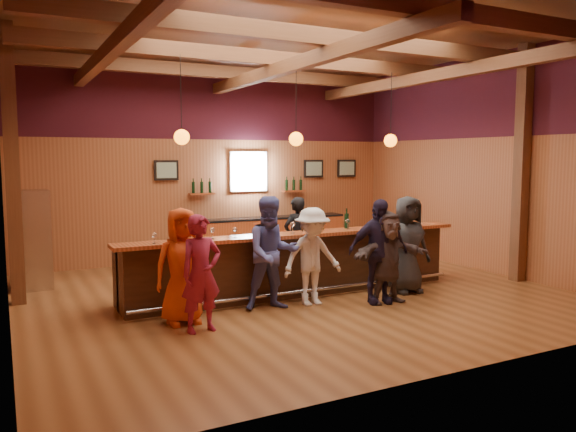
# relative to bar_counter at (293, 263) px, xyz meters

# --- Properties ---
(room) EXTENTS (9.04, 9.00, 4.52)m
(room) POSITION_rel_bar_counter_xyz_m (-0.02, -0.09, 2.69)
(room) COLOR brown
(room) RESTS_ON ground
(bar_counter) EXTENTS (6.30, 1.07, 1.11)m
(bar_counter) POSITION_rel_bar_counter_xyz_m (0.00, 0.00, 0.00)
(bar_counter) COLOR black
(bar_counter) RESTS_ON ground
(back_bar_cabinet) EXTENTS (4.00, 0.52, 0.95)m
(back_bar_cabinet) POSITION_rel_bar_counter_xyz_m (1.18, 3.57, -0.05)
(back_bar_cabinet) COLOR #983E1B
(back_bar_cabinet) RESTS_ON ground
(window) EXTENTS (0.95, 0.09, 0.95)m
(window) POSITION_rel_bar_counter_xyz_m (0.78, 3.80, 1.53)
(window) COLOR silver
(window) RESTS_ON room
(framed_pictures) EXTENTS (5.35, 0.05, 0.45)m
(framed_pictures) POSITION_rel_bar_counter_xyz_m (1.65, 3.79, 1.58)
(framed_pictures) COLOR black
(framed_pictures) RESTS_ON room
(wine_shelves) EXTENTS (3.00, 0.18, 0.30)m
(wine_shelves) POSITION_rel_bar_counter_xyz_m (0.78, 3.73, 1.10)
(wine_shelves) COLOR #983E1B
(wine_shelves) RESTS_ON room
(pendant_lights) EXTENTS (4.24, 0.24, 1.37)m
(pendant_lights) POSITION_rel_bar_counter_xyz_m (-0.02, -0.15, 2.19)
(pendant_lights) COLOR black
(pendant_lights) RESTS_ON room
(stainless_fridge) EXTENTS (0.70, 0.70, 1.80)m
(stainless_fridge) POSITION_rel_bar_counter_xyz_m (-4.12, 2.45, 0.38)
(stainless_fridge) COLOR silver
(stainless_fridge) RESTS_ON ground
(customer_orange) EXTENTS (0.83, 0.56, 1.68)m
(customer_orange) POSITION_rel_bar_counter_xyz_m (-2.28, -0.93, 0.32)
(customer_orange) COLOR #D44413
(customer_orange) RESTS_ON ground
(customer_redvest) EXTENTS (0.64, 0.47, 1.62)m
(customer_redvest) POSITION_rel_bar_counter_xyz_m (-2.16, -1.43, 0.29)
(customer_redvest) COLOR maroon
(customer_redvest) RESTS_ON ground
(customer_denim) EXTENTS (0.97, 0.81, 1.79)m
(customer_denim) POSITION_rel_bar_counter_xyz_m (-0.80, -0.84, 0.37)
(customer_denim) COLOR #4E559D
(customer_denim) RESTS_ON ground
(customer_white) EXTENTS (1.03, 0.59, 1.59)m
(customer_white) POSITION_rel_bar_counter_xyz_m (-0.12, -0.90, 0.27)
(customer_white) COLOR silver
(customer_white) RESTS_ON ground
(customer_navy) EXTENTS (1.08, 0.66, 1.72)m
(customer_navy) POSITION_rel_bar_counter_xyz_m (0.91, -1.28, 0.34)
(customer_navy) COLOR #1F1831
(customer_navy) RESTS_ON ground
(customer_brown) EXTENTS (1.44, 0.54, 1.53)m
(customer_brown) POSITION_rel_bar_counter_xyz_m (1.06, -1.35, 0.24)
(customer_brown) COLOR #4D3E3D
(customer_brown) RESTS_ON ground
(customer_dark) EXTENTS (0.87, 0.60, 1.71)m
(customer_dark) POSITION_rel_bar_counter_xyz_m (1.80, -0.93, 0.33)
(customer_dark) COLOR #272729
(customer_dark) RESTS_ON ground
(bartender) EXTENTS (0.65, 0.49, 1.62)m
(bartender) POSITION_rel_bar_counter_xyz_m (0.61, 1.01, 0.29)
(bartender) COLOR black
(bartender) RESTS_ON ground
(ice_bucket) EXTENTS (0.22, 0.22, 0.24)m
(ice_bucket) POSITION_rel_bar_counter_xyz_m (0.30, -0.23, 0.71)
(ice_bucket) COLOR brown
(ice_bucket) RESTS_ON bar_counter
(bottle_a) EXTENTS (0.07, 0.07, 0.32)m
(bottle_a) POSITION_rel_bar_counter_xyz_m (0.49, -0.18, 0.71)
(bottle_a) COLOR black
(bottle_a) RESTS_ON bar_counter
(bottle_b) EXTENTS (0.08, 0.08, 0.36)m
(bottle_b) POSITION_rel_bar_counter_xyz_m (0.99, -0.20, 0.73)
(bottle_b) COLOR black
(bottle_b) RESTS_ON bar_counter
(glass_a) EXTENTS (0.07, 0.07, 0.16)m
(glass_a) POSITION_rel_bar_counter_xyz_m (-2.54, -0.40, 0.70)
(glass_a) COLOR silver
(glass_a) RESTS_ON bar_counter
(glass_b) EXTENTS (0.07, 0.07, 0.16)m
(glass_b) POSITION_rel_bar_counter_xyz_m (-2.08, -0.38, 0.70)
(glass_b) COLOR silver
(glass_b) RESTS_ON bar_counter
(glass_c) EXTENTS (0.08, 0.08, 0.18)m
(glass_c) POSITION_rel_bar_counter_xyz_m (-1.61, -0.35, 0.72)
(glass_c) COLOR silver
(glass_c) RESTS_ON bar_counter
(glass_d) EXTENTS (0.08, 0.08, 0.17)m
(glass_d) POSITION_rel_bar_counter_xyz_m (-1.25, -0.40, 0.71)
(glass_d) COLOR silver
(glass_d) RESTS_ON bar_counter
(glass_e) EXTENTS (0.09, 0.09, 0.20)m
(glass_e) POSITION_rel_bar_counter_xyz_m (-0.18, -0.34, 0.73)
(glass_e) COLOR silver
(glass_e) RESTS_ON bar_counter
(glass_f) EXTENTS (0.08, 0.08, 0.18)m
(glass_f) POSITION_rel_bar_counter_xyz_m (0.96, -0.30, 0.72)
(glass_f) COLOR silver
(glass_f) RESTS_ON bar_counter
(glass_g) EXTENTS (0.07, 0.07, 0.17)m
(glass_g) POSITION_rel_bar_counter_xyz_m (1.54, -0.25, 0.71)
(glass_g) COLOR silver
(glass_g) RESTS_ON bar_counter
(glass_h) EXTENTS (0.08, 0.08, 0.17)m
(glass_h) POSITION_rel_bar_counter_xyz_m (2.01, -0.37, 0.71)
(glass_h) COLOR silver
(glass_h) RESTS_ON bar_counter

